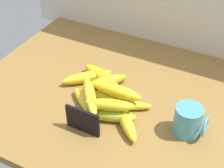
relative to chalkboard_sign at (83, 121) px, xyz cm
name	(u,v)px	position (x,y,z in cm)	size (l,w,h in cm)	color
counter_top	(132,103)	(7.35, 19.12, -5.36)	(110.00, 76.00, 3.00)	olive
chalkboard_sign	(83,121)	(0.00, 0.00, 0.00)	(11.00, 1.80, 8.40)	black
coffee_mug	(189,121)	(27.68, 13.40, 0.85)	(9.58, 8.08, 9.41)	teal
banana_0	(86,104)	(-4.10, 8.82, -2.10)	(17.70, 3.52, 3.52)	yellow
banana_1	(100,75)	(-7.04, 23.70, -1.67)	(16.17, 4.37, 4.37)	yellow
banana_2	(87,77)	(-11.00, 20.97, -1.87)	(18.17, 3.97, 3.97)	yellow
banana_3	(115,90)	(0.76, 19.39, -2.10)	(17.97, 3.50, 3.50)	#AF861D
banana_4	(119,105)	(5.34, 13.62, -2.24)	(21.00, 3.24, 3.24)	yellow
banana_5	(112,98)	(1.86, 15.17, -2.09)	(17.47, 3.53, 3.53)	gold
banana_6	(109,115)	(4.70, 7.50, -1.83)	(17.25, 4.05, 4.05)	#A2B429
banana_7	(106,82)	(-3.70, 21.82, -1.87)	(15.43, 3.98, 3.98)	gold
banana_8	(125,120)	(9.99, 7.97, -1.98)	(18.18, 3.76, 3.76)	yellow
banana_9	(90,96)	(-2.88, 9.30, 1.49)	(19.06, 3.65, 3.65)	yellow
banana_10	(110,105)	(4.74, 7.99, 2.04)	(15.23, 3.70, 3.70)	yellow
banana_11	(116,91)	(3.28, 15.13, 1.73)	(17.48, 4.10, 4.10)	yellow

